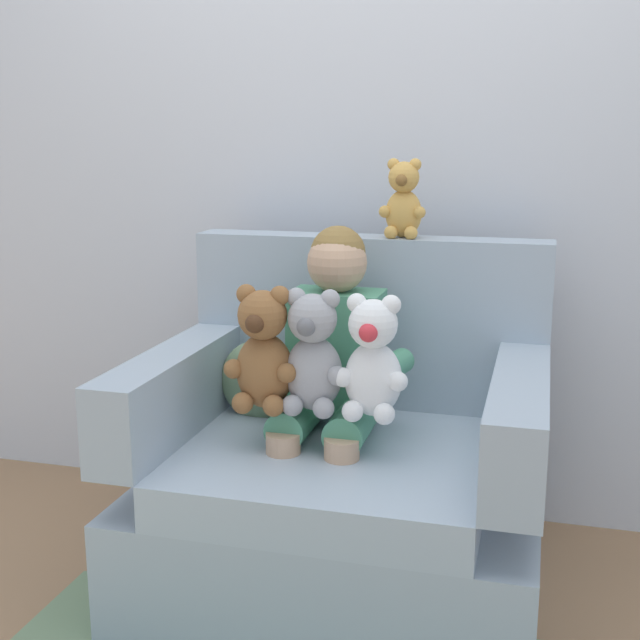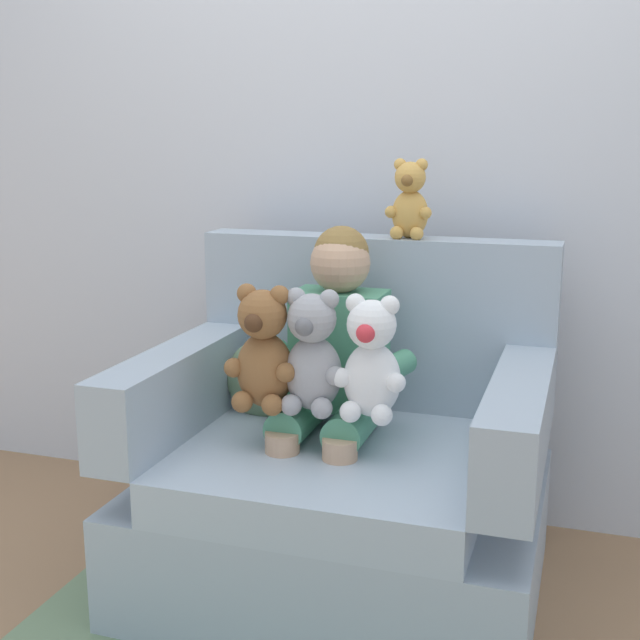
{
  "view_description": "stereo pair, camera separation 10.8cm",
  "coord_description": "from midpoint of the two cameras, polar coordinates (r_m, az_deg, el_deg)",
  "views": [
    {
      "loc": [
        0.52,
        -2.11,
        1.27
      ],
      "look_at": [
        -0.05,
        -0.05,
        0.8
      ],
      "focal_mm": 46.65,
      "sensor_mm": 36.0,
      "label": 1
    },
    {
      "loc": [
        0.62,
        -2.08,
        1.27
      ],
      "look_at": [
        -0.05,
        -0.05,
        0.8
      ],
      "focal_mm": 46.65,
      "sensor_mm": 36.0,
      "label": 2
    }
  ],
  "objects": [
    {
      "name": "ground_plane",
      "position": [
        2.51,
        2.72,
        -17.86
      ],
      "size": [
        8.0,
        8.0,
        0.0
      ],
      "primitive_type": "plane",
      "color": "#936D4C"
    },
    {
      "name": "back_wall",
      "position": [
        2.79,
        6.6,
        13.04
      ],
      "size": [
        6.0,
        0.1,
        2.6
      ],
      "primitive_type": "cube",
      "color": "silver",
      "rests_on": "ground"
    },
    {
      "name": "armchair",
      "position": [
        2.41,
        3.06,
        -10.83
      ],
      "size": [
        1.09,
        0.87,
        0.97
      ],
      "color": "#9EADBC",
      "rests_on": "ground"
    },
    {
      "name": "seated_child",
      "position": [
        2.33,
        2.22,
        -2.76
      ],
      "size": [
        0.45,
        0.39,
        0.82
      ],
      "rotation": [
        0.0,
        0.0,
        -0.14
      ],
      "color": "#4C9370",
      "rests_on": "armchair"
    },
    {
      "name": "plush_white",
      "position": [
        2.13,
        4.99,
        -2.85
      ],
      "size": [
        0.19,
        0.16,
        0.33
      ],
      "rotation": [
        0.0,
        0.0,
        0.1
      ],
      "color": "white",
      "rests_on": "armchair"
    },
    {
      "name": "plush_grey",
      "position": [
        2.18,
        0.88,
        -2.42
      ],
      "size": [
        0.2,
        0.16,
        0.33
      ],
      "rotation": [
        0.0,
        0.0,
        -0.22
      ],
      "color": "#9E9EA3",
      "rests_on": "armchair"
    },
    {
      "name": "plush_brown",
      "position": [
        2.2,
        -2.51,
        -2.18
      ],
      "size": [
        0.2,
        0.16,
        0.34
      ],
      "rotation": [
        0.0,
        0.0,
        -0.39
      ],
      "color": "brown",
      "rests_on": "armchair"
    },
    {
      "name": "plush_honey_on_backrest",
      "position": [
        2.51,
        7.42,
        8.06
      ],
      "size": [
        0.14,
        0.11,
        0.24
      ],
      "rotation": [
        0.0,
        0.0,
        0.08
      ],
      "color": "gold",
      "rests_on": "armchair"
    },
    {
      "name": "throw_pillow",
      "position": [
        2.52,
        -2.46,
        -4.21
      ],
      "size": [
        0.26,
        0.12,
        0.26
      ],
      "primitive_type": "ellipsoid",
      "rotation": [
        0.0,
        0.0,
        -0.01
      ],
      "color": "slate",
      "rests_on": "armchair"
    }
  ]
}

